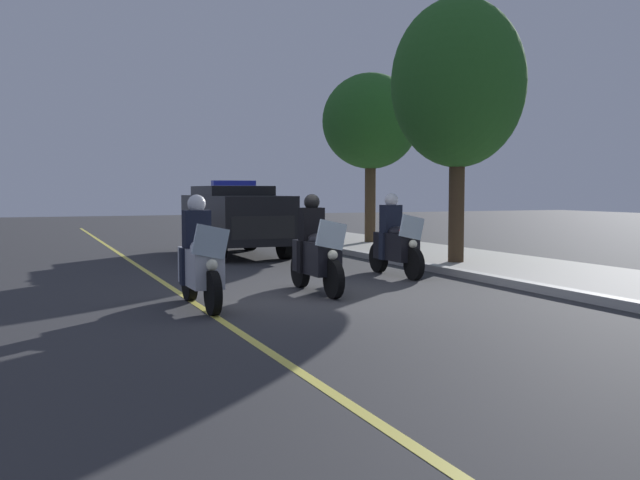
# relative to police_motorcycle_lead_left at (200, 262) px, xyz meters

# --- Properties ---
(ground_plane) EXTENTS (80.00, 80.00, 0.00)m
(ground_plane) POSITION_rel_police_motorcycle_lead_left_xyz_m (-0.33, 2.41, -0.70)
(ground_plane) COLOR #333335
(curb_strip) EXTENTS (48.00, 0.24, 0.15)m
(curb_strip) POSITION_rel_police_motorcycle_lead_left_xyz_m (-0.33, 5.85, -0.62)
(curb_strip) COLOR #B7B5AD
(curb_strip) RESTS_ON ground
(sidewalk_strip) EXTENTS (48.00, 3.60, 0.10)m
(sidewalk_strip) POSITION_rel_police_motorcycle_lead_left_xyz_m (-0.33, 7.75, -0.65)
(sidewalk_strip) COLOR #A8A399
(sidewalk_strip) RESTS_ON ground
(lane_stripe_center) EXTENTS (48.00, 0.12, 0.01)m
(lane_stripe_center) POSITION_rel_police_motorcycle_lead_left_xyz_m (-0.33, 0.01, -0.70)
(lane_stripe_center) COLOR #E0D14C
(lane_stripe_center) RESTS_ON ground
(police_motorcycle_lead_left) EXTENTS (2.14, 0.56, 1.72)m
(police_motorcycle_lead_left) POSITION_rel_police_motorcycle_lead_left_xyz_m (0.00, 0.00, 0.00)
(police_motorcycle_lead_left) COLOR black
(police_motorcycle_lead_left) RESTS_ON ground
(police_motorcycle_lead_right) EXTENTS (2.14, 0.56, 1.72)m
(police_motorcycle_lead_right) POSITION_rel_police_motorcycle_lead_left_xyz_m (-0.77, 2.22, 0.00)
(police_motorcycle_lead_right) COLOR black
(police_motorcycle_lead_right) RESTS_ON ground
(police_motorcycle_trailing) EXTENTS (2.14, 0.56, 1.72)m
(police_motorcycle_trailing) POSITION_rel_police_motorcycle_lead_left_xyz_m (-2.34, 4.66, 0.00)
(police_motorcycle_trailing) COLOR black
(police_motorcycle_trailing) RESTS_ON ground
(police_suv) EXTENTS (4.92, 2.11, 2.05)m
(police_suv) POSITION_rel_police_motorcycle_lead_left_xyz_m (-8.24, 2.90, 0.37)
(police_suv) COLOR black
(police_suv) RESTS_ON ground
(tree_mid_block) EXTENTS (3.11, 3.11, 6.12)m
(tree_mid_block) POSITION_rel_police_motorcycle_lead_left_xyz_m (-3.52, 6.93, 3.54)
(tree_mid_block) COLOR #42301E
(tree_mid_block) RESTS_ON sidewalk_strip
(tree_far_back) EXTENTS (3.14, 3.14, 5.46)m
(tree_far_back) POSITION_rel_police_motorcycle_lead_left_xyz_m (-10.14, 8.01, 3.29)
(tree_far_back) COLOR #4C3823
(tree_far_back) RESTS_ON sidewalk_strip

